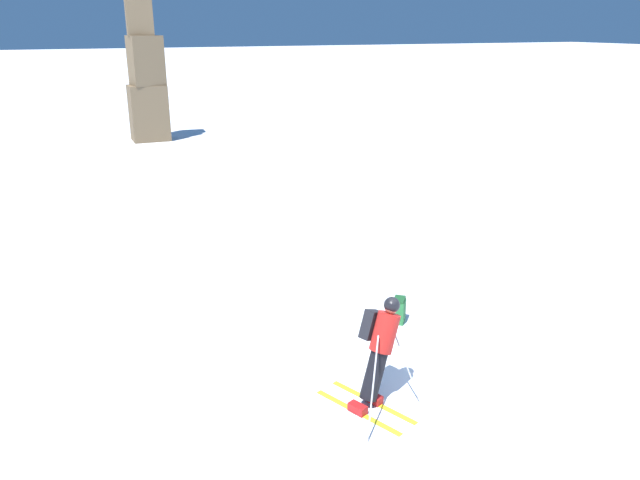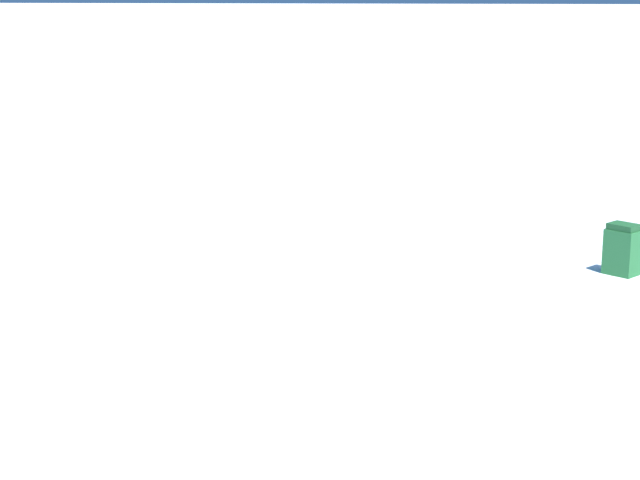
% 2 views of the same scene
% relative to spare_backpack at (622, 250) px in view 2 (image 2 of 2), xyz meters
% --- Properties ---
extents(spare_backpack, '(0.36, 0.37, 0.50)m').
position_rel_spare_backpack_xyz_m(spare_backpack, '(0.00, 0.00, 0.00)').
color(spare_backpack, '#236633').
rests_on(spare_backpack, ground).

